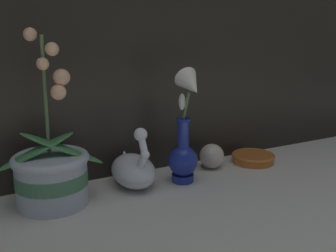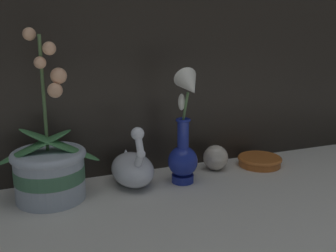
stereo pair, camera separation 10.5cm
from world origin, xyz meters
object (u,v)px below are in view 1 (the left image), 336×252
Objects in this scene: amber_dish at (253,157)px; orchid_potted_plant at (52,172)px; blue_vase at (185,141)px; glass_sphere at (212,156)px; swan_figurine at (133,169)px.

orchid_potted_plant is at bearing -178.46° from amber_dish.
orchid_potted_plant is 0.35m from blue_vase.
glass_sphere is at bearing 4.08° from orchid_potted_plant.
swan_figurine reaches higher than glass_sphere.
orchid_potted_plant reaches higher than glass_sphere.
orchid_potted_plant is 0.48m from glass_sphere.
glass_sphere is at bearing 4.11° from swan_figurine.
blue_vase is at bearing -154.31° from glass_sphere.
orchid_potted_plant reaches higher than blue_vase.
swan_figurine is at bearing 4.05° from orchid_potted_plant.
swan_figurine reaches higher than amber_dish.
blue_vase is 2.36× the size of amber_dish.
orchid_potted_plant is at bearing -175.92° from glass_sphere.
swan_figurine is 0.58× the size of blue_vase.
swan_figurine is 0.16m from blue_vase.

